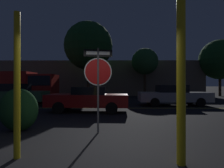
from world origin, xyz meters
TOP-DOWN VIEW (x-y plane):
  - ground_plane at (0.00, 0.00)m, footprint 260.00×260.00m
  - road_center_stripe at (0.00, 7.07)m, footprint 38.30×0.12m
  - stop_sign at (-0.06, 1.51)m, footprint 0.86×0.14m
  - yellow_pole_left at (-1.51, -0.33)m, footprint 0.12×0.12m
  - yellow_pole_right at (1.65, -0.57)m, footprint 0.16×0.16m
  - hedge_bush_1 at (-2.58, 1.69)m, footprint 1.22×0.72m
  - passing_car_1 at (-6.56, 8.69)m, footprint 4.28×1.87m
  - passing_car_2 at (-0.96, 5.68)m, footprint 4.45×1.93m
  - passing_car_3 at (4.59, 8.47)m, footprint 4.91×1.85m
  - delivery_truck at (-7.85, 12.64)m, footprint 5.95×2.52m
  - tree_0 at (-2.39, 15.68)m, footprint 5.37×5.37m
  - tree_1 at (13.86, 18.33)m, footprint 5.02×5.02m
  - tree_2 at (4.18, 17.15)m, footprint 3.16×3.16m
  - building_backdrop at (-2.41, 20.38)m, footprint 29.40×3.42m

SIDE VIEW (x-z plane):
  - ground_plane at x=0.00m, z-range 0.00..0.00m
  - road_center_stripe at x=0.00m, z-range 0.00..0.01m
  - hedge_bush_1 at x=-2.58m, z-range 0.00..1.35m
  - passing_car_2 at x=-0.96m, z-range 0.02..1.36m
  - passing_car_3 at x=4.59m, z-range 0.00..1.44m
  - passing_car_1 at x=-6.56m, z-range -0.01..1.52m
  - yellow_pole_left at x=-1.51m, z-range 0.00..2.92m
  - delivery_truck at x=-7.85m, z-range 0.17..2.82m
  - yellow_pole_right at x=1.65m, z-range 0.00..3.45m
  - stop_sign at x=-0.06m, z-range 0.53..3.11m
  - building_backdrop at x=-2.41m, z-range 0.00..4.59m
  - tree_2 at x=4.18m, z-range 1.31..7.13m
  - tree_1 at x=13.86m, z-range 1.05..8.19m
  - tree_0 at x=-2.39m, z-range 1.54..10.02m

